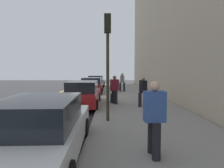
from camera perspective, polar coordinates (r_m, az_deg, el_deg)
name	(u,v)px	position (r m, az deg, el deg)	size (l,w,h in m)	color
ground_plane	(88,98)	(15.48, -6.95, -3.98)	(56.00, 56.00, 0.00)	#28282B
sidewalk	(130,97)	(15.46, 5.32, -3.70)	(28.00, 4.60, 0.15)	gray
building_facade	(166,1)	(16.73, 15.69, 22.54)	(32.00, 0.80, 15.00)	tan
lane_stripe_centre	(48,98)	(16.15, -18.34, -3.81)	(28.00, 0.14, 0.01)	gold
snow_bank_curb	(98,94)	(16.91, -4.03, -2.91)	(8.06, 0.56, 0.22)	white
parked_car_white	(41,130)	(4.90, -20.06, -12.52)	(4.64, 2.00, 1.51)	black
parked_car_red	(83,94)	(11.56, -8.50, -2.89)	(4.70, 1.92, 1.51)	black
parked_car_maroon	(92,86)	(17.50, -5.87, -0.56)	(4.34, 1.92, 1.51)	black
parked_car_navy	(96,82)	(24.04, -4.65, 0.67)	(4.76, 2.04, 1.51)	black
pedestrian_grey_coat	(122,82)	(18.54, 3.02, 0.71)	(0.52, 0.57, 1.74)	black
pedestrian_burgundy_coat	(114,89)	(11.56, 0.74, -1.41)	(0.52, 0.53, 1.68)	black
pedestrian_blue_coat	(154,117)	(4.60, 12.33, -9.35)	(0.57, 0.49, 1.74)	black
pedestrian_black_coat	(143,91)	(10.72, 9.12, -1.93)	(0.51, 0.54, 1.67)	black
traffic_light_pole	(108,49)	(7.61, -1.28, 10.19)	(0.35, 0.26, 4.13)	#2D2D19
rolling_suitcase	(112,98)	(12.10, 0.00, -4.16)	(0.34, 0.22, 0.89)	#191E38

